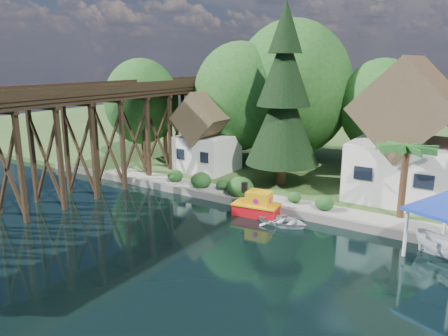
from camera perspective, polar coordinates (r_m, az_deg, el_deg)
The scene contains 13 objects.
ground at distance 26.52m, azimuth -0.55°, elevation -11.02°, with size 140.00×140.00×0.00m, color black.
bank at distance 56.72m, azimuth 18.73°, elevation 2.09°, with size 140.00×52.00×0.50m, color #2C4C1E.
seawall at distance 31.48m, azimuth 13.79°, elevation -6.70°, with size 60.00×0.40×0.62m, color slate.
promenade at distance 32.06m, azimuth 17.97°, elevation -6.19°, with size 50.00×2.60×0.06m, color gray.
trestle_bridge at distance 39.07m, azimuth -16.23°, elevation 4.79°, with size 4.12×44.18×9.30m.
house_left at distance 37.09m, azimuth 22.74°, elevation 3.47°, with size 7.64×8.64×11.02m.
shed at distance 42.85m, azimuth -2.17°, elevation 4.05°, with size 5.09×5.40×7.85m.
bg_trees at distance 43.26m, azimuth 16.45°, elevation 8.21°, with size 49.90×13.30×10.57m.
shrubs at distance 35.74m, azimuth 1.46°, elevation -2.24°, with size 15.76×2.47×1.70m.
conifer at distance 37.56m, azimuth 7.79°, elevation 8.89°, with size 6.29×6.29×15.49m.
palm_tree at distance 31.70m, azimuth 22.74°, elevation 2.12°, with size 4.69×4.69×5.49m.
tugboat at distance 32.39m, azimuth 4.32°, elevation -4.94°, with size 3.55×2.21×2.44m.
boat_white_a at distance 30.86m, azimuth 7.75°, elevation -6.72°, with size 2.54×3.55×0.74m, color silver.
Camera 1 is at (13.25, -20.05, 11.20)m, focal length 35.00 mm.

